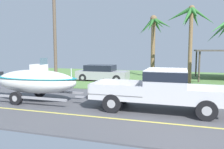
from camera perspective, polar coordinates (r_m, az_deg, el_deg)
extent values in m
cube|color=#4C4C51|center=(10.35, 15.26, -9.06)|extent=(36.00, 8.00, 0.06)
cube|color=#567F42|center=(21.16, 16.38, -1.22)|extent=(36.00, 14.00, 0.11)
cube|color=#DBCC4C|center=(8.62, 14.80, -11.95)|extent=(34.20, 0.12, 0.01)
cube|color=silver|center=(10.12, 11.15, -5.45)|extent=(5.67, 1.96, 0.22)
cube|color=silver|center=(10.07, 22.85, -4.16)|extent=(1.59, 1.96, 0.38)
cube|color=silver|center=(9.98, 13.49, -1.86)|extent=(1.70, 1.96, 1.09)
cube|color=black|center=(9.94, 13.54, -0.05)|extent=(1.72, 1.98, 0.38)
cube|color=gray|center=(10.40, 2.09, -4.30)|extent=(2.38, 1.96, 0.04)
cube|color=silver|center=(11.26, 3.35, -2.43)|extent=(2.38, 0.08, 0.45)
cube|color=silver|center=(9.47, 0.59, -4.08)|extent=(2.38, 0.08, 0.45)
cube|color=silver|center=(10.72, -3.87, -2.88)|extent=(0.08, 1.96, 0.45)
cube|color=#333338|center=(10.82, -4.35, -4.91)|extent=(0.12, 1.76, 0.16)
sphere|color=#B2B2B7|center=(10.86, -4.94, -4.61)|extent=(0.10, 0.10, 0.10)
cylinder|color=black|center=(11.01, 21.89, -6.07)|extent=(0.80, 0.28, 0.80)
cylinder|color=#9E9EA3|center=(11.01, 21.89, -6.07)|extent=(0.36, 0.29, 0.36)
cylinder|color=black|center=(9.32, 22.72, -8.30)|extent=(0.80, 0.28, 0.80)
cylinder|color=#9E9EA3|center=(9.32, 22.72, -8.30)|extent=(0.36, 0.29, 0.36)
cylinder|color=black|center=(11.32, 2.66, -5.28)|extent=(0.80, 0.28, 0.80)
cylinder|color=#9E9EA3|center=(11.32, 2.66, -5.28)|extent=(0.36, 0.29, 0.36)
cylinder|color=black|center=(9.69, 0.03, -7.26)|extent=(0.80, 0.28, 0.80)
cylinder|color=#9E9EA3|center=(9.69, 0.03, -7.26)|extent=(0.36, 0.29, 0.36)
cube|color=gray|center=(11.08, -7.09, -5.68)|extent=(0.90, 0.10, 0.08)
cube|color=gray|center=(13.15, -16.33, -3.99)|extent=(4.53, 0.12, 0.10)
cube|color=gray|center=(11.74, -21.16, -5.38)|extent=(4.53, 0.12, 0.10)
cylinder|color=black|center=(13.47, -17.79, -4.06)|extent=(0.64, 0.22, 0.64)
cylinder|color=#9E9EA3|center=(13.47, -17.79, -4.06)|extent=(0.29, 0.23, 0.29)
cylinder|color=black|center=(11.99, -23.03, -5.52)|extent=(0.64, 0.22, 0.64)
cylinder|color=#9E9EA3|center=(11.99, -23.03, -5.52)|extent=(0.29, 0.23, 0.29)
ellipsoid|color=white|center=(12.33, -18.71, -1.67)|extent=(4.58, 1.80, 1.21)
ellipsoid|color=teal|center=(12.31, -18.75, -0.69)|extent=(4.67, 1.84, 0.12)
cube|color=silver|center=(12.14, -17.93, 0.93)|extent=(0.70, 0.60, 0.65)
cube|color=slate|center=(11.93, -16.83, 3.17)|extent=(0.06, 0.56, 0.36)
cylinder|color=silver|center=(11.19, -10.24, 0.32)|extent=(0.04, 0.04, 0.50)
cube|color=#99999E|center=(19.18, -2.36, -0.11)|extent=(4.31, 1.79, 0.70)
cube|color=black|center=(19.19, -2.97, 1.69)|extent=(2.41, 1.65, 0.50)
cylinder|color=black|center=(19.54, 2.50, -0.58)|extent=(0.66, 0.22, 0.66)
cylinder|color=#9E9EA3|center=(19.54, 2.50, -0.58)|extent=(0.30, 0.23, 0.30)
cylinder|color=black|center=(17.99, 1.18, -1.17)|extent=(0.66, 0.22, 0.66)
cylinder|color=#9E9EA3|center=(17.99, 1.18, -1.17)|extent=(0.30, 0.23, 0.30)
cylinder|color=black|center=(20.48, -5.45, -0.29)|extent=(0.66, 0.22, 0.66)
cylinder|color=#9E9EA3|center=(20.48, -5.45, -0.29)|extent=(0.30, 0.23, 0.30)
cylinder|color=black|center=(19.01, -7.34, -0.82)|extent=(0.66, 0.22, 0.66)
cylinder|color=#9E9EA3|center=(19.01, -7.34, -0.82)|extent=(0.30, 0.23, 0.30)
cylinder|color=#4C4238|center=(23.74, 20.46, 2.51)|extent=(0.14, 0.14, 2.53)
cylinder|color=#4C4238|center=(19.38, 21.14, 1.71)|extent=(0.14, 0.14, 2.53)
cylinder|color=brown|center=(18.76, 19.16, 6.70)|extent=(0.29, 0.73, 5.83)
cone|color=#2D6B2D|center=(19.10, 21.99, 13.54)|extent=(1.88, 0.57, 1.43)
cone|color=#2D6B2D|center=(19.44, 20.24, 13.27)|extent=(1.04, 1.45, 1.58)
cone|color=#2D6B2D|center=(19.41, 18.62, 13.47)|extent=(1.03, 1.47, 1.54)
cone|color=#2D6B2D|center=(19.06, 16.57, 14.25)|extent=(2.05, 0.61, 1.20)
cone|color=#2D6B2D|center=(18.24, 18.46, 13.67)|extent=(1.06, 1.72, 1.69)
cone|color=#2D6B2D|center=(18.38, 20.14, 14.47)|extent=(0.81, 1.49, 1.15)
sphere|color=brown|center=(19.02, 19.49, 15.50)|extent=(0.47, 0.47, 0.47)
cylinder|color=brown|center=(21.90, 10.29, 6.49)|extent=(0.39, 0.45, 5.56)
cone|color=#286028|center=(21.89, 12.58, 12.56)|extent=(1.83, 0.46, 1.20)
cone|color=#286028|center=(22.54, 11.41, 11.90)|extent=(1.14, 1.60, 1.58)
cone|color=#286028|center=(22.54, 10.22, 12.15)|extent=(0.68, 1.36, 1.36)
cone|color=#286028|center=(22.43, 8.65, 11.85)|extent=(1.75, 1.03, 1.62)
cone|color=#286028|center=(21.74, 9.04, 12.09)|extent=(1.28, 1.03, 1.52)
cone|color=#286028|center=(21.55, 9.80, 12.34)|extent=(0.80, 1.39, 1.44)
cone|color=#286028|center=(21.28, 11.68, 12.58)|extent=(1.42, 1.69, 1.29)
sphere|color=brown|center=(22.09, 10.44, 13.72)|extent=(0.62, 0.62, 0.62)
cone|color=#387A38|center=(16.17, 25.58, 10.11)|extent=(1.66, 0.53, 1.67)
cone|color=#387A38|center=(15.58, 26.03, 11.17)|extent=(1.68, 1.36, 1.25)
cylinder|color=brown|center=(17.71, -14.24, 10.21)|extent=(0.24, 0.24, 7.87)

